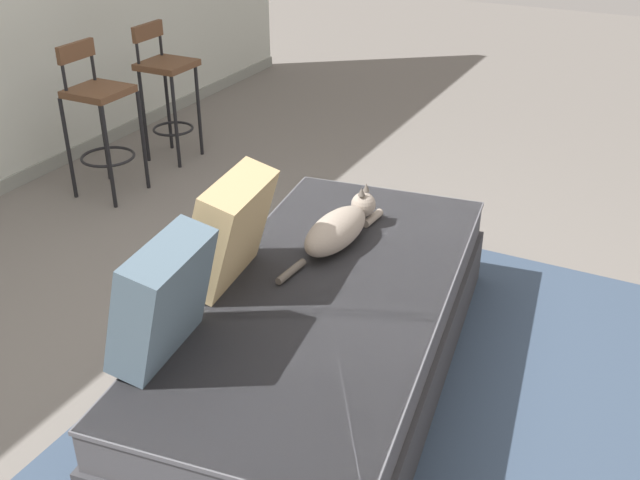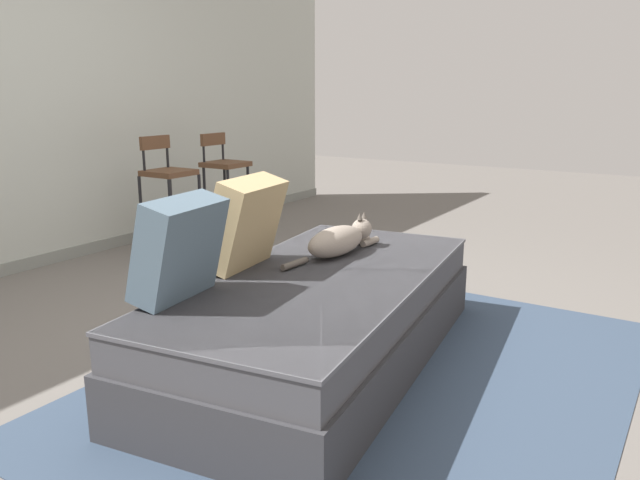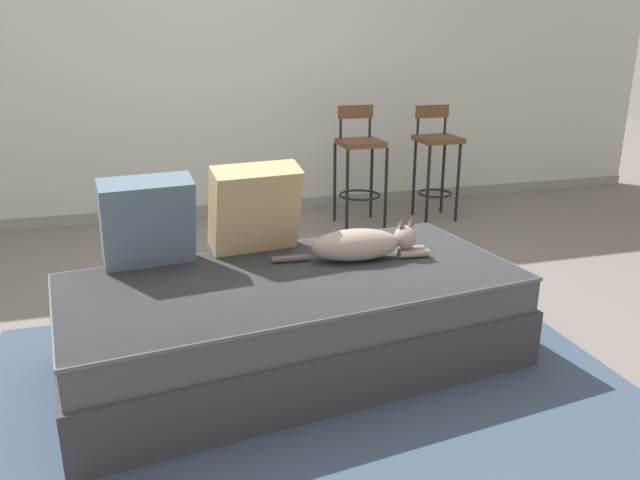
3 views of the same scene
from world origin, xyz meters
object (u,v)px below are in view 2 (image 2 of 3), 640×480
object	(u,v)px
throw_pillow_corner	(179,248)
bar_stool_by_doorway	(225,178)
couch	(321,317)
bar_stool_near_window	(168,189)
throw_pillow_middle	(245,223)
cat	(339,240)

from	to	relation	value
throw_pillow_corner	bar_stool_by_doorway	bearing A→B (deg)	37.20
couch	bar_stool_near_window	size ratio (longest dim) A/B	2.30
throw_pillow_middle	cat	distance (m)	0.54
couch	cat	xyz separation A→B (m)	(0.36, 0.11, 0.29)
cat	bar_stool_near_window	xyz separation A→B (m)	(0.67, 1.90, 0.02)
couch	bar_stool_near_window	bearing A→B (deg)	63.06
couch	throw_pillow_middle	xyz separation A→B (m)	(-0.10, 0.36, 0.43)
throw_pillow_middle	cat	size ratio (longest dim) A/B	0.60
couch	throw_pillow_corner	bearing A→B (deg)	153.59
couch	throw_pillow_corner	world-z (taller)	throw_pillow_corner
throw_pillow_corner	bar_stool_by_doorway	size ratio (longest dim) A/B	0.48
throw_pillow_corner	couch	bearing A→B (deg)	-26.41
cat	bar_stool_near_window	distance (m)	2.01
throw_pillow_corner	cat	size ratio (longest dim) A/B	0.58
throw_pillow_corner	cat	bearing A→B (deg)	-10.76
throw_pillow_middle	bar_stool_by_doorway	world-z (taller)	bar_stool_by_doorway
bar_stool_by_doorway	throw_pillow_middle	bearing A→B (deg)	-136.93
throw_pillow_middle	cat	xyz separation A→B (m)	(0.46, -0.25, -0.14)
throw_pillow_corner	bar_stool_by_doorway	xyz separation A→B (m)	(2.27, 1.72, -0.11)
couch	throw_pillow_middle	bearing A→B (deg)	105.18
couch	bar_stool_by_doorway	xyz separation A→B (m)	(1.67, 2.02, 0.32)
throw_pillow_corner	throw_pillow_middle	world-z (taller)	throw_pillow_middle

